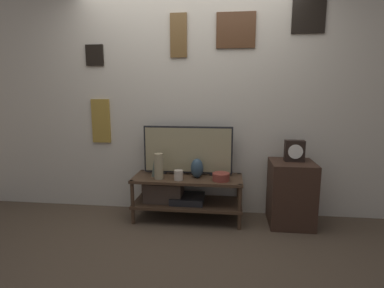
{
  "coord_description": "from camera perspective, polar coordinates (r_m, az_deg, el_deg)",
  "views": [
    {
      "loc": [
        0.43,
        -2.87,
        1.4
      ],
      "look_at": [
        0.05,
        0.27,
        0.85
      ],
      "focal_mm": 28.0,
      "sensor_mm": 36.0,
      "label": 1
    }
  ],
  "objects": [
    {
      "name": "wall_back",
      "position": [
        3.45,
        -0.22,
        9.14
      ],
      "size": [
        6.4,
        0.08,
        2.7
      ],
      "color": "beige",
      "rests_on": "ground_plane"
    },
    {
      "name": "television",
      "position": [
        3.33,
        -0.8,
        -1.13
      ],
      "size": [
        0.99,
        0.05,
        0.55
      ],
      "color": "black",
      "rests_on": "media_console"
    },
    {
      "name": "vase_tall_ceramic",
      "position": [
        3.21,
        -6.36,
        -4.25
      ],
      "size": [
        0.09,
        0.09,
        0.28
      ],
      "color": "tan",
      "rests_on": "media_console"
    },
    {
      "name": "vase_urn_stoneware",
      "position": [
        3.25,
        0.96,
        -4.62
      ],
      "size": [
        0.14,
        0.13,
        0.21
      ],
      "color": "#2D4251",
      "rests_on": "media_console"
    },
    {
      "name": "vase_wide_bowl",
      "position": [
        3.17,
        5.54,
        -6.24
      ],
      "size": [
        0.18,
        0.18,
        0.08
      ],
      "color": "brown",
      "rests_on": "media_console"
    },
    {
      "name": "media_console",
      "position": [
        3.37,
        -2.4,
        -9.16
      ],
      "size": [
        1.19,
        0.47,
        0.48
      ],
      "color": "#422D1E",
      "rests_on": "ground_plane"
    },
    {
      "name": "ground_plane",
      "position": [
        3.22,
        -1.52,
        -15.95
      ],
      "size": [
        12.0,
        12.0,
        0.0
      ],
      "primitive_type": "plane",
      "color": "#4C3D2D"
    },
    {
      "name": "vase_slim_bronze",
      "position": [
        3.32,
        -7.06,
        -4.15
      ],
      "size": [
        0.08,
        0.08,
        0.24
      ],
      "color": "#4C5647",
      "rests_on": "media_console"
    },
    {
      "name": "side_table",
      "position": [
        3.39,
        18.32,
        -8.89
      ],
      "size": [
        0.45,
        0.46,
        0.68
      ],
      "color": "#382319",
      "rests_on": "ground_plane"
    },
    {
      "name": "mantel_clock",
      "position": [
        3.32,
        18.93,
        -1.23
      ],
      "size": [
        0.2,
        0.11,
        0.22
      ],
      "color": "black",
      "rests_on": "side_table"
    },
    {
      "name": "candle_jar",
      "position": [
        3.18,
        -2.59,
        -5.94
      ],
      "size": [
        0.1,
        0.1,
        0.1
      ],
      "color": "#C1B29E",
      "rests_on": "media_console"
    }
  ]
}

